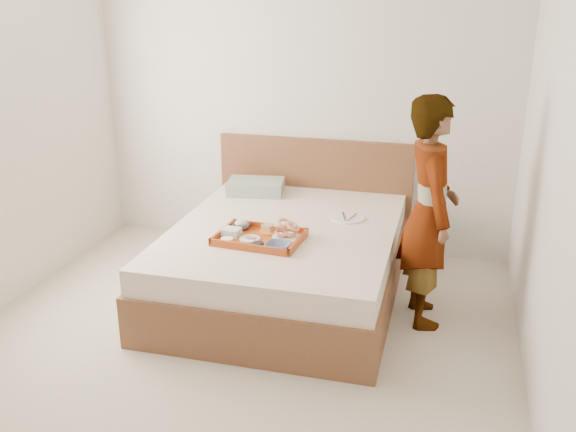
% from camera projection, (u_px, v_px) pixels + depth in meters
% --- Properties ---
extents(ground, '(3.50, 4.00, 0.01)m').
position_uv_depth(ground, '(222.00, 364.00, 3.80)').
color(ground, beige).
rests_on(ground, ground).
extents(wall_back, '(3.50, 0.01, 2.60)m').
position_uv_depth(wall_back, '(302.00, 95.00, 5.17)').
color(wall_back, silver).
rests_on(wall_back, ground).
extents(wall_right, '(0.01, 4.00, 2.60)m').
position_uv_depth(wall_right, '(566.00, 179.00, 2.94)').
color(wall_right, silver).
rests_on(wall_right, ground).
extents(bed, '(1.65, 2.00, 0.53)m').
position_uv_depth(bed, '(285.00, 260.00, 4.59)').
color(bed, brown).
rests_on(bed, ground).
extents(headboard, '(1.65, 0.06, 0.95)m').
position_uv_depth(headboard, '(314.00, 193.00, 5.40)').
color(headboard, brown).
rests_on(headboard, ground).
extents(pillow, '(0.49, 0.37, 0.11)m').
position_uv_depth(pillow, '(256.00, 187.00, 5.21)').
color(pillow, '#A2B69E').
rests_on(pillow, bed).
extents(tray, '(0.60, 0.45, 0.05)m').
position_uv_depth(tray, '(260.00, 237.00, 4.24)').
color(tray, '#AD4916').
rests_on(tray, bed).
extents(prawn_plate, '(0.21, 0.21, 0.01)m').
position_uv_depth(prawn_plate, '(286.00, 237.00, 4.25)').
color(prawn_plate, white).
rests_on(prawn_plate, tray).
extents(navy_bowl_big, '(0.17, 0.17, 0.04)m').
position_uv_depth(navy_bowl_big, '(278.00, 246.00, 4.07)').
color(navy_bowl_big, '#1A244F').
rests_on(navy_bowl_big, tray).
extents(sauce_dish, '(0.09, 0.09, 0.03)m').
position_uv_depth(sauce_dish, '(258.00, 245.00, 4.10)').
color(sauce_dish, black).
rests_on(sauce_dish, tray).
extents(meat_plate, '(0.15, 0.15, 0.01)m').
position_uv_depth(meat_plate, '(250.00, 239.00, 4.23)').
color(meat_plate, white).
rests_on(meat_plate, tray).
extents(bread_plate, '(0.15, 0.15, 0.01)m').
position_uv_depth(bread_plate, '(269.00, 231.00, 4.35)').
color(bread_plate, orange).
rests_on(bread_plate, tray).
extents(salad_bowl, '(0.13, 0.13, 0.04)m').
position_uv_depth(salad_bowl, '(241.00, 226.00, 4.41)').
color(salad_bowl, '#1A244F').
rests_on(salad_bowl, tray).
extents(plastic_tub, '(0.13, 0.11, 0.05)m').
position_uv_depth(plastic_tub, '(231.00, 232.00, 4.29)').
color(plastic_tub, silver).
rests_on(plastic_tub, tray).
extents(cheese_round, '(0.09, 0.09, 0.03)m').
position_uv_depth(cheese_round, '(227.00, 240.00, 4.18)').
color(cheese_round, white).
rests_on(cheese_round, tray).
extents(dinner_plate, '(0.26, 0.26, 0.01)m').
position_uv_depth(dinner_plate, '(348.00, 218.00, 4.65)').
color(dinner_plate, white).
rests_on(dinner_plate, bed).
extents(person, '(0.49, 0.63, 1.53)m').
position_uv_depth(person, '(429.00, 212.00, 4.08)').
color(person, white).
rests_on(person, ground).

